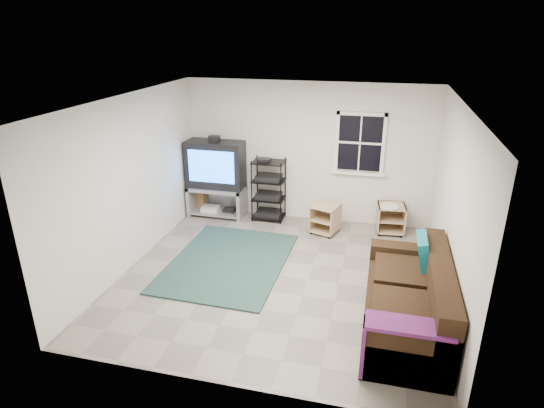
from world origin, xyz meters
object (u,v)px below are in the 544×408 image
(av_rack, at_px, (269,194))
(side_table_left, at_px, (326,218))
(tv_unit, at_px, (216,173))
(sofa, at_px, (410,303))
(side_table_right, at_px, (390,216))

(av_rack, relative_size, side_table_left, 2.14)
(tv_unit, height_order, sofa, tv_unit)
(tv_unit, xyz_separation_m, side_table_right, (3.30, 0.01, -0.57))
(av_rack, height_order, side_table_right, av_rack)
(side_table_right, bearing_deg, av_rack, 178.75)
(tv_unit, relative_size, sofa, 0.74)
(sofa, bearing_deg, av_rack, 131.08)
(side_table_left, distance_m, side_table_right, 1.16)
(tv_unit, relative_size, side_table_right, 2.91)
(side_table_right, distance_m, sofa, 2.85)
(tv_unit, bearing_deg, sofa, -38.63)
(side_table_right, bearing_deg, sofa, -85.15)
(av_rack, bearing_deg, tv_unit, -176.91)
(av_rack, distance_m, side_table_left, 1.23)
(tv_unit, distance_m, side_table_right, 3.35)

